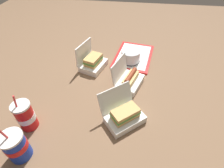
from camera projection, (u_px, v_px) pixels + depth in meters
The scene contains 11 objects.
ground_plane at pixel (115, 88), 1.07m from camera, with size 3.20×3.20×0.00m, color brown.
food_tray at pixel (134, 56), 1.31m from camera, with size 0.41×0.31×0.01m.
cake_container at pixel (131, 56), 1.23m from camera, with size 0.14×0.14×0.08m.
ketchup_cup at pixel (132, 50), 1.34m from camera, with size 0.04×0.04×0.02m.
napkin_stack at pixel (126, 54), 1.32m from camera, with size 0.10×0.10×0.00m, color white.
plastic_fork at pixel (146, 51), 1.35m from camera, with size 0.11×0.01×0.01m, color white.
clamshell_sandwich_left at pixel (124, 115), 0.86m from camera, with size 0.25×0.25×0.15m.
clamshell_sandwich_back at pixel (92, 62), 1.19m from camera, with size 0.21×0.19×0.18m.
clamshell_hotdog_corner at pixel (129, 80), 1.06m from camera, with size 0.22×0.20×0.16m.
soda_cup_center at pixel (26, 116), 0.82m from camera, with size 0.09×0.09×0.22m.
soda_cup_left at pixel (16, 146), 0.71m from camera, with size 0.09×0.09×0.20m.
Camera 1 is at (0.77, 0.08, 0.74)m, focal length 28.00 mm.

